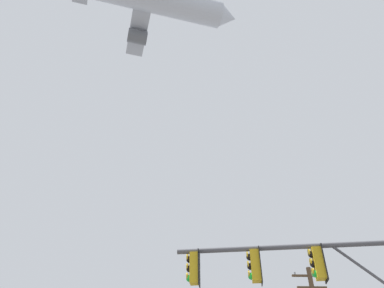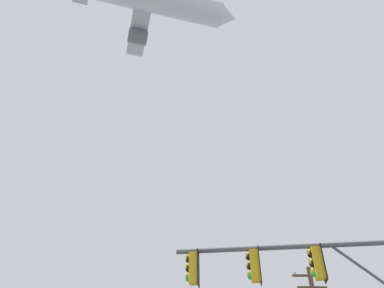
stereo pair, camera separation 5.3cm
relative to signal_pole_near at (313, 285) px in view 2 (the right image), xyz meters
name	(u,v)px [view 2 (the right image)]	position (x,y,z in m)	size (l,w,h in m)	color
signal_pole_near	(313,285)	(0.00, 0.00, 0.00)	(6.57, 1.18, 5.77)	#4C4C51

